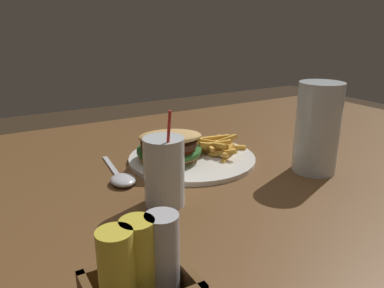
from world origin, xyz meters
TOP-DOWN VIEW (x-y plane):
  - dining_table at (0.00, 0.00)m, footprint 1.46×1.22m
  - meal_plate_near at (0.13, -0.18)m, footprint 0.28×0.28m
  - beer_glass at (-0.09, 0.00)m, footprint 0.09×0.09m
  - juice_glass at (0.25, -0.02)m, footprint 0.07×0.07m
  - spoon at (0.28, -0.14)m, footprint 0.05×0.19m

SIDE VIEW (x-z plane):
  - dining_table at x=0.00m, z-range 0.29..1.01m
  - spoon at x=0.28m, z-range 0.72..0.74m
  - meal_plate_near at x=0.13m, z-range 0.71..0.80m
  - juice_glass at x=0.25m, z-range 0.70..0.86m
  - beer_glass at x=-0.09m, z-range 0.72..0.91m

